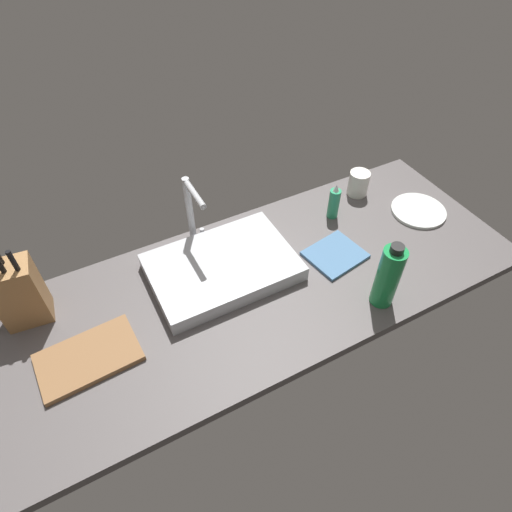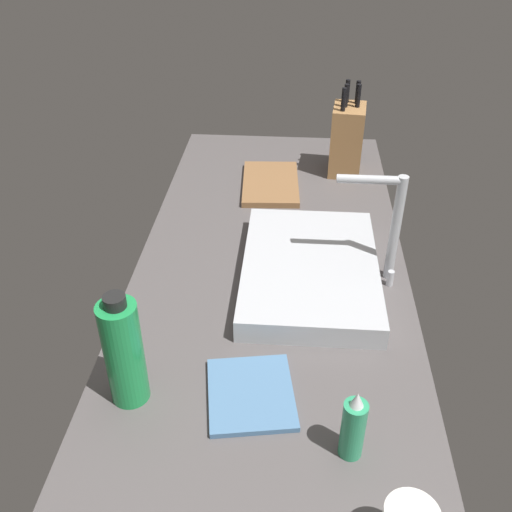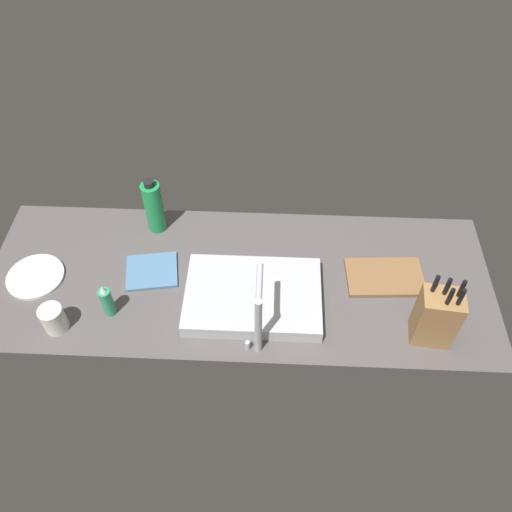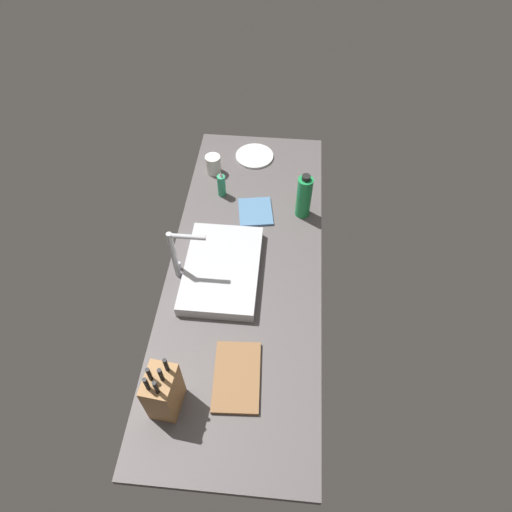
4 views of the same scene
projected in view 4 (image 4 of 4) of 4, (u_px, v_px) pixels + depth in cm
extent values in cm
cube|color=#514C4C|center=(245.00, 266.00, 200.04)|extent=(184.30, 67.87, 3.50)
cube|color=#B7BABF|center=(222.00, 269.00, 193.47)|extent=(47.27, 32.11, 5.47)
cylinder|color=#B7BABF|center=(174.00, 255.00, 184.39)|extent=(2.40, 2.40, 27.22)
cylinder|color=#B7BABF|center=(187.00, 237.00, 174.08)|extent=(2.00, 14.60, 2.00)
cylinder|color=#B7BABF|center=(179.00, 265.00, 195.67)|extent=(1.60, 1.60, 4.00)
cube|color=#9E7042|center=(163.00, 392.00, 151.07)|extent=(13.78, 11.14, 21.86)
cylinder|color=black|center=(156.00, 387.00, 137.18)|extent=(1.54, 1.54, 7.02)
cylinder|color=black|center=(147.00, 384.00, 137.86)|extent=(1.54, 1.54, 7.02)
cylinder|color=black|center=(161.00, 375.00, 139.73)|extent=(1.54, 1.54, 7.02)
cylinder|color=black|center=(149.00, 374.00, 139.86)|extent=(1.54, 1.54, 7.02)
cylinder|color=black|center=(166.00, 365.00, 141.79)|extent=(1.54, 1.54, 7.02)
cube|color=brown|center=(237.00, 377.00, 165.02)|extent=(28.66, 18.62, 1.80)
cylinder|color=#2D9966|center=(222.00, 186.00, 221.59)|extent=(4.17, 4.17, 11.98)
cone|color=silver|center=(221.00, 174.00, 215.78)|extent=(2.29, 2.29, 2.80)
cylinder|color=#1E8E47|center=(304.00, 197.00, 209.35)|extent=(7.22, 7.22, 22.05)
cylinder|color=black|center=(306.00, 178.00, 199.82)|extent=(3.97, 3.97, 2.20)
cylinder|color=silver|center=(255.00, 156.00, 244.05)|extent=(20.72, 20.72, 1.20)
cube|color=teal|center=(255.00, 212.00, 217.88)|extent=(20.95, 18.98, 1.20)
cylinder|color=silver|center=(213.00, 164.00, 233.09)|extent=(7.98, 7.98, 9.98)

